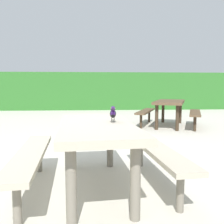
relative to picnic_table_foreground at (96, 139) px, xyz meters
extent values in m
plane|color=beige|center=(-0.36, 0.29, -0.56)|extent=(60.00, 60.00, 0.00)
cube|color=#2D6B28|center=(-0.36, 9.78, 0.38)|extent=(28.00, 1.25, 1.86)
cube|color=#B2A893|center=(0.00, 0.00, 0.15)|extent=(0.93, 1.86, 0.07)
cylinder|color=slate|center=(-0.20, -0.72, -0.22)|extent=(0.09, 0.09, 0.67)
cylinder|color=slate|center=(0.33, -0.67, -0.22)|extent=(0.09, 0.09, 0.67)
cylinder|color=slate|center=(-0.33, 0.67, -0.22)|extent=(0.09, 0.09, 0.67)
cylinder|color=slate|center=(0.20, 0.72, -0.22)|extent=(0.09, 0.09, 0.67)
cube|color=#B2A893|center=(-0.70, -0.07, -0.14)|extent=(0.44, 1.73, 0.05)
cylinder|color=slate|center=(-0.64, -0.70, -0.36)|extent=(0.07, 0.07, 0.39)
cylinder|color=slate|center=(-0.76, 0.57, -0.36)|extent=(0.07, 0.07, 0.39)
cube|color=#B2A893|center=(0.70, 0.07, -0.14)|extent=(0.44, 1.73, 0.05)
cylinder|color=slate|center=(0.76, -0.57, -0.36)|extent=(0.07, 0.07, 0.39)
cylinder|color=slate|center=(0.64, 0.70, -0.36)|extent=(0.07, 0.07, 0.39)
ellipsoid|color=black|center=(0.19, -0.01, 0.28)|extent=(0.08, 0.15, 0.09)
ellipsoid|color=#2D144C|center=(0.19, -0.05, 0.29)|extent=(0.06, 0.07, 0.06)
sphere|color=#2D144C|center=(0.19, -0.07, 0.34)|extent=(0.05, 0.05, 0.05)
sphere|color=#EAE08C|center=(0.20, -0.08, 0.35)|extent=(0.01, 0.01, 0.01)
sphere|color=#EAE08C|center=(0.16, -0.08, 0.35)|extent=(0.01, 0.01, 0.01)
cone|color=black|center=(0.18, -0.11, 0.34)|extent=(0.02, 0.03, 0.02)
cube|color=black|center=(0.20, 0.11, 0.27)|extent=(0.04, 0.10, 0.04)
cylinder|color=#47423D|center=(0.20, -0.02, 0.21)|extent=(0.01, 0.01, 0.05)
cylinder|color=#47423D|center=(0.17, -0.01, 0.21)|extent=(0.01, 0.01, 0.05)
cube|color=brown|center=(2.13, 4.14, 0.15)|extent=(1.39, 1.95, 0.07)
cylinder|color=#382B1D|center=(2.64, 4.69, -0.22)|extent=(0.09, 0.09, 0.67)
cylinder|color=#382B1D|center=(2.15, 4.89, -0.22)|extent=(0.09, 0.09, 0.67)
cylinder|color=#382B1D|center=(2.10, 3.39, -0.22)|extent=(0.09, 0.09, 0.67)
cylinder|color=#382B1D|center=(1.61, 3.60, -0.22)|extent=(0.09, 0.09, 0.67)
cube|color=brown|center=(2.77, 3.87, -0.14)|extent=(0.92, 1.69, 0.05)
cylinder|color=#382B1D|center=(3.02, 4.46, -0.36)|extent=(0.07, 0.07, 0.39)
cylinder|color=#382B1D|center=(2.53, 3.28, -0.36)|extent=(0.07, 0.07, 0.39)
cube|color=brown|center=(1.48, 4.41, -0.14)|extent=(0.92, 1.69, 0.05)
cylinder|color=#382B1D|center=(1.73, 5.00, -0.36)|extent=(0.07, 0.07, 0.39)
cylinder|color=#382B1D|center=(1.23, 3.82, -0.36)|extent=(0.07, 0.07, 0.39)
camera|label=1|loc=(0.01, -2.59, 0.57)|focal=38.24mm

